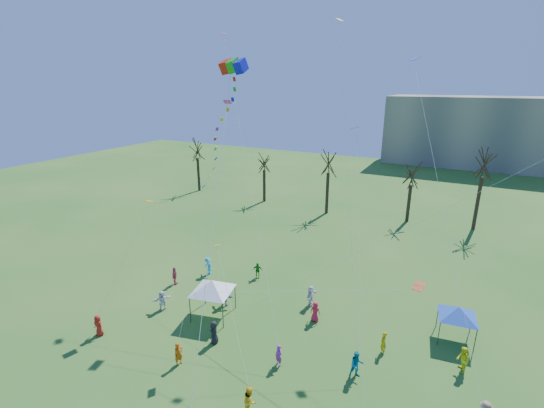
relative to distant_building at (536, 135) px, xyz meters
The scene contains 7 objects.
distant_building is the anchor object (origin of this frame).
bare_tree_row 49.55m from the distant_building, 113.30° to the right, with size 70.49×8.14×10.75m.
big_box_kite 81.12m from the distant_building, 109.05° to the right, with size 3.23×6.71×20.36m.
canopy_tent_white 80.39m from the distant_building, 111.18° to the right, with size 4.09×4.09×3.14m.
canopy_tent_blue 70.38m from the distant_building, 99.50° to the right, with size 3.54×3.54×2.67m.
festival_crowd 78.97m from the distant_building, 106.77° to the right, with size 26.50×14.77×1.84m.
small_kites_aloft 74.17m from the distant_building, 107.68° to the right, with size 29.30×17.63×31.70m.
Camera 1 is at (9.22, -14.15, 17.94)m, focal length 25.00 mm.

